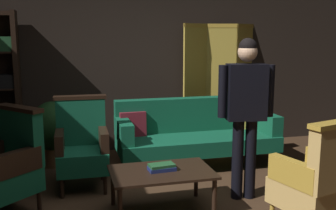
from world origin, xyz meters
name	(u,v)px	position (x,y,z in m)	size (l,w,h in m)	color
back_wall	(140,57)	(0.00, 2.45, 1.40)	(7.20, 0.10, 2.80)	black
folding_screen	(220,83)	(1.24, 2.28, 0.99)	(1.28, 0.33, 1.90)	#B29338
velvet_couch	(195,132)	(0.55, 1.45, 0.45)	(2.12, 0.78, 0.88)	black
coffee_table	(162,175)	(-0.24, 0.14, 0.37)	(1.00, 0.64, 0.42)	black
armchair_gilt_accent	(318,179)	(0.98, -0.62, 0.49)	(0.71, 0.71, 1.04)	#B78E33
armchair_wing_left	(8,164)	(-1.69, 0.50, 0.49)	(0.81, 0.82, 1.04)	black
armchair_wing_right	(82,145)	(-0.96, 1.01, 0.49)	(0.60, 0.59, 1.04)	black
standing_figure	(246,104)	(0.69, 0.24, 1.03)	(0.58, 0.27, 1.70)	black
potted_plant	(53,129)	(-1.30, 1.86, 0.50)	(0.58, 0.58, 0.87)	brown
book_navy_cloth	(162,168)	(-0.23, 0.15, 0.44)	(0.26, 0.15, 0.04)	navy
book_green_cloth	(162,165)	(-0.23, 0.15, 0.47)	(0.25, 0.14, 0.03)	#1E4C28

